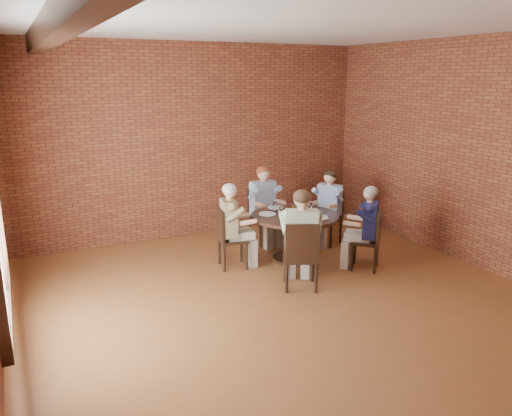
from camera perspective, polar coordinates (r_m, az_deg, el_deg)
name	(u,v)px	position (r m, az deg, el deg)	size (l,w,h in m)	color
floor	(293,309)	(6.38, 4.25, -11.43)	(7.00, 7.00, 0.00)	brown
ceiling	(299,20)	(5.76, 4.93, 20.58)	(7.00, 7.00, 0.00)	silver
wall_back	(194,142)	(8.98, -7.08, 7.55)	(7.00, 7.00, 0.00)	brown
wall_right	(489,156)	(7.99, 25.09, 5.38)	(7.00, 7.00, 0.00)	brown
ceiling_beam	(58,23)	(4.95, -21.70, 19.10)	(0.22, 6.90, 0.26)	black
dining_table	(295,228)	(7.79, 4.43, -2.33)	(1.35, 1.35, 0.75)	black
chair_a	(330,215)	(8.71, 8.43, -0.82)	(0.53, 0.53, 0.91)	black
diner_a	(328,208)	(8.61, 8.21, -0.01)	(0.50, 0.61, 1.28)	#3E5EA2
chair_b	(262,214)	(8.65, 0.66, -0.65)	(0.45, 0.45, 0.94)	black
diner_b	(264,206)	(8.54, 0.95, 0.25)	(0.53, 0.66, 1.34)	#8791AC
chair_c	(228,236)	(7.51, -3.27, -3.20)	(0.48, 0.48, 0.92)	black
diner_c	(233,226)	(7.48, -2.68, -2.07)	(0.51, 0.62, 1.30)	brown
chair_d	(301,254)	(6.72, 5.19, -5.22)	(0.60, 0.60, 0.96)	black
diner_d	(301,239)	(6.75, 5.15, -3.59)	(0.56, 0.69, 1.38)	beige
chair_e	(371,238)	(7.61, 12.98, -3.35)	(0.56, 0.56, 0.90)	black
diner_e	(366,228)	(7.58, 12.46, -2.27)	(0.49, 0.61, 1.27)	#1A1C4A
plate_a	(301,208)	(8.08, 5.19, -0.02)	(0.26, 0.26, 0.01)	white
plate_b	(275,207)	(8.10, 2.24, 0.06)	(0.26, 0.26, 0.01)	white
plate_c	(267,214)	(7.72, 1.29, -0.67)	(0.26, 0.26, 0.01)	white
plate_d	(320,217)	(7.59, 7.31, -1.07)	(0.26, 0.26, 0.01)	white
glass_a	(310,208)	(7.89, 6.19, 0.06)	(0.07, 0.07, 0.14)	white
glass_b	(294,208)	(7.86, 4.39, 0.05)	(0.07, 0.07, 0.14)	white
glass_c	(275,207)	(7.89, 2.17, 0.13)	(0.07, 0.07, 0.14)	white
glass_d	(281,211)	(7.63, 2.87, -0.38)	(0.07, 0.07, 0.14)	white
glass_e	(282,214)	(7.47, 3.02, -0.71)	(0.07, 0.07, 0.14)	white
glass_f	(299,219)	(7.25, 4.96, -1.23)	(0.07, 0.07, 0.14)	white
glass_g	(301,213)	(7.57, 5.17, -0.54)	(0.07, 0.07, 0.14)	white
smartphone	(327,215)	(7.72, 8.06, -0.83)	(0.07, 0.13, 0.01)	black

